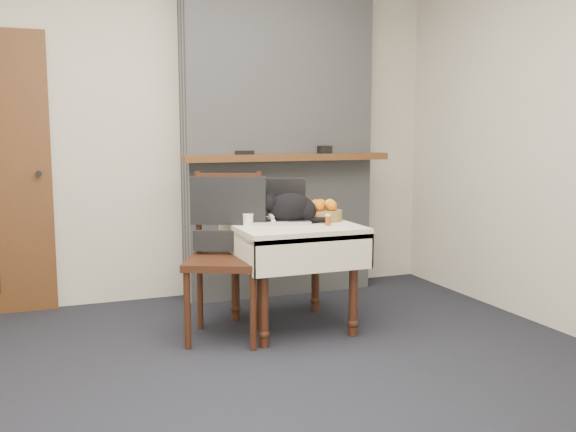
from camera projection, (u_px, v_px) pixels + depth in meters
name	position (u px, v px, depth m)	size (l,w,h in m)	color
ground	(238.00, 393.00, 3.21)	(4.50, 4.50, 0.00)	black
room_shell	(209.00, 43.00, 3.40)	(4.52, 4.01, 2.61)	beige
chimney	(278.00, 131.00, 5.06)	(1.62, 0.48, 2.60)	gray
side_table	(292.00, 241.00, 4.19)	(0.78, 0.78, 0.70)	#3C1C10
laptop	(279.00, 211.00, 4.26)	(0.45, 0.41, 0.28)	#B7B7BC
cat	(292.00, 208.00, 4.18)	(0.46, 0.20, 0.23)	black
cream_jar	(248.00, 220.00, 4.08)	(0.07, 0.07, 0.08)	white
pill_bottle	(328.00, 219.00, 4.08)	(0.04, 0.04, 0.08)	#9B4213
fruit_basket	(324.00, 212.00, 4.31)	(0.25, 0.25, 0.14)	#9D733F
desk_clutter	(316.00, 221.00, 4.28)	(0.15, 0.02, 0.01)	black
chair	(227.00, 232.00, 4.05)	(0.62, 0.61, 1.04)	#3C1C10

